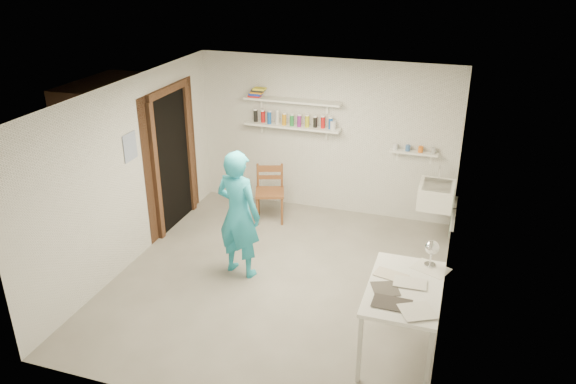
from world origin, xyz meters
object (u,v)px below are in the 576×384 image
(work_table, at_px, (402,320))
(belfast_sink, at_px, (436,195))
(wall_clock, at_px, (241,186))
(wooden_chair, at_px, (270,193))
(desk_lamp, at_px, (432,247))
(man, at_px, (239,214))

(work_table, bearing_deg, belfast_sink, 87.57)
(belfast_sink, distance_m, wall_clock, 2.77)
(wall_clock, bearing_deg, belfast_sink, 44.86)
(belfast_sink, distance_m, wooden_chair, 2.44)
(desk_lamp, bearing_deg, man, 169.20)
(belfast_sink, bearing_deg, man, -143.78)
(wall_clock, xyz_separation_m, work_table, (2.21, -1.14, -0.71))
(man, bearing_deg, wall_clock, -64.27)
(wooden_chair, xyz_separation_m, work_table, (2.31, -2.46, -0.06))
(wall_clock, bearing_deg, desk_lamp, -2.56)
(wooden_chair, distance_m, work_table, 3.38)
(man, height_order, wooden_chair, man)
(belfast_sink, height_order, wooden_chair, wooden_chair)
(man, bearing_deg, belfast_sink, -130.92)
(belfast_sink, height_order, work_table, belfast_sink)
(work_table, bearing_deg, wall_clock, 152.67)
(man, height_order, work_table, man)
(man, xyz_separation_m, desk_lamp, (2.36, -0.45, 0.19))
(man, xyz_separation_m, wooden_chair, (-0.15, 1.53, -0.37))
(desk_lamp, bearing_deg, wall_clock, 164.58)
(belfast_sink, xyz_separation_m, wall_clock, (-2.32, -1.45, 0.41))
(belfast_sink, relative_size, wall_clock, 2.00)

